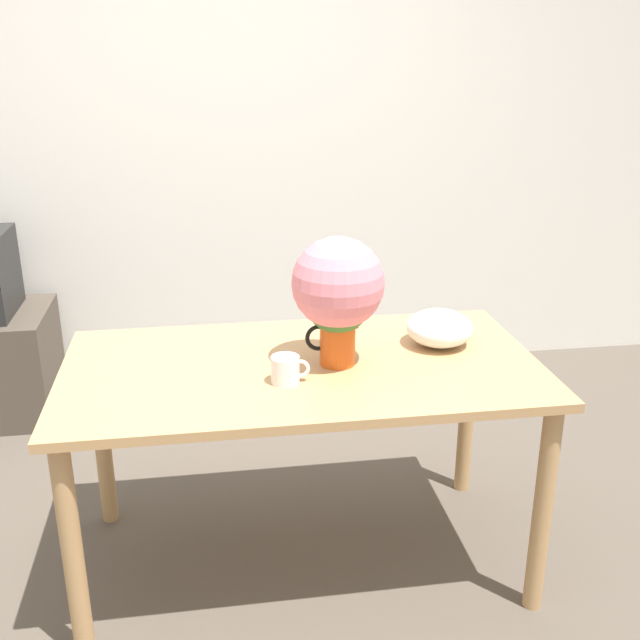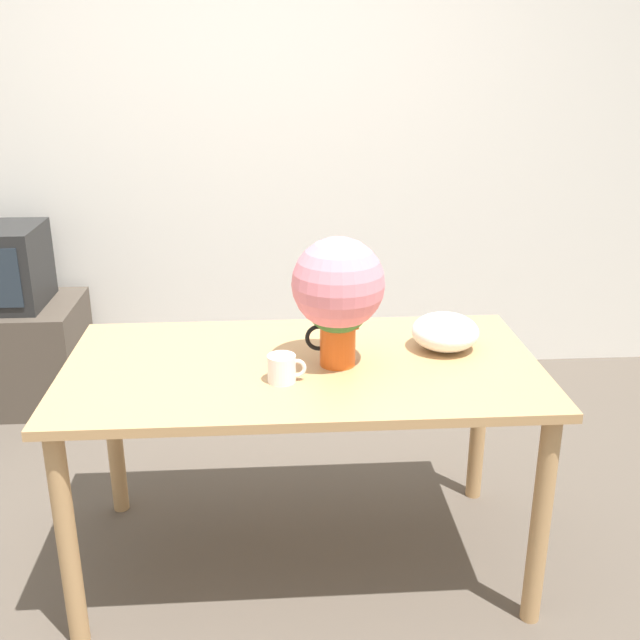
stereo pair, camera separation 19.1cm
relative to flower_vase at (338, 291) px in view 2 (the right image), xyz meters
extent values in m
plane|color=brown|center=(-0.32, -0.13, -1.00)|extent=(12.00, 12.00, 0.00)
cube|color=silver|center=(-0.32, 1.74, 0.30)|extent=(8.00, 0.05, 2.60)
cube|color=tan|center=(-0.11, 0.02, -0.26)|extent=(1.53, 0.82, 0.03)
cylinder|color=tan|center=(-0.82, -0.33, -0.64)|extent=(0.06, 0.06, 0.72)
cylinder|color=tan|center=(0.59, -0.33, -0.64)|extent=(0.06, 0.06, 0.72)
cylinder|color=tan|center=(-0.82, 0.37, -0.64)|extent=(0.06, 0.06, 0.72)
cylinder|color=tan|center=(0.59, 0.37, -0.64)|extent=(0.06, 0.06, 0.72)
cylinder|color=#E05619|center=(0.00, 0.00, -0.16)|extent=(0.11, 0.11, 0.17)
cone|color=#E05619|center=(0.05, 0.00, -0.10)|extent=(0.04, 0.04, 0.04)
torus|color=black|center=(-0.06, 0.00, -0.15)|extent=(0.09, 0.01, 0.09)
sphere|color=#3D7033|center=(0.00, 0.00, -0.03)|extent=(0.22, 0.22, 0.22)
sphere|color=pink|center=(0.00, 0.00, 0.03)|extent=(0.29, 0.29, 0.29)
cylinder|color=white|center=(-0.18, -0.12, -0.20)|extent=(0.09, 0.09, 0.09)
torus|color=white|center=(-0.14, -0.12, -0.20)|extent=(0.06, 0.01, 0.06)
ellipsoid|color=white|center=(0.37, 0.11, -0.19)|extent=(0.23, 0.23, 0.12)
cube|color=#4C4238|center=(-1.51, 1.38, -0.74)|extent=(0.68, 0.54, 0.52)
cube|color=black|center=(-1.51, 1.38, -0.29)|extent=(0.40, 0.41, 0.39)
camera|label=1|loc=(-0.39, -2.18, 0.72)|focal=42.00mm
camera|label=2|loc=(-0.20, -2.20, 0.72)|focal=42.00mm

